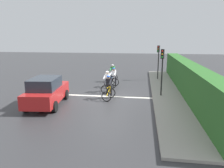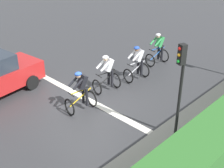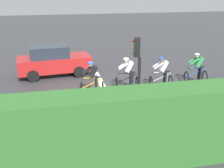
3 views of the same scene
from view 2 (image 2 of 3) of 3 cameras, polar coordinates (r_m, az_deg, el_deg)
ground_plane at (r=12.29m, az=-4.78°, el=-3.86°), size 80.00×80.00×0.00m
sidewalk_kerb at (r=11.40m, az=18.66°, el=-7.85°), size 2.80×18.61×0.12m
road_marking_stop_line at (r=12.45m, az=-3.79°, el=-3.35°), size 7.00×0.30×0.01m
cyclist_lead at (r=15.71m, az=8.69°, el=6.45°), size 0.82×1.16×1.66m
cyclist_second at (r=13.93m, az=4.80°, el=3.82°), size 0.81×1.16×1.66m
cyclist_mid at (r=12.90m, az=-0.89°, el=1.90°), size 0.84×1.17×1.66m
cyclist_fourth at (r=11.56m, az=-5.81°, el=-1.52°), size 0.82×1.16×1.66m
traffic_light_near_crossing at (r=9.60m, az=12.72°, el=1.08°), size 0.25×0.30×3.34m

